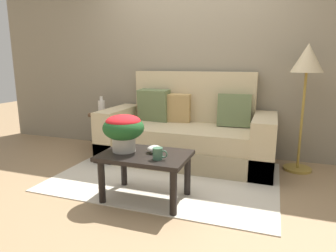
{
  "coord_description": "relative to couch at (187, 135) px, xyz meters",
  "views": [
    {
      "loc": [
        1.07,
        -2.85,
        1.26
      ],
      "look_at": [
        0.02,
        0.11,
        0.59
      ],
      "focal_mm": 31.88,
      "sensor_mm": 36.0,
      "label": 1
    }
  ],
  "objects": [
    {
      "name": "ground_plane",
      "position": [
        -0.05,
        -0.76,
        -0.34
      ],
      "size": [
        14.0,
        14.0,
        0.0
      ],
      "primitive_type": "plane",
      "color": "#997A56"
    },
    {
      "name": "wall_back",
      "position": [
        -0.05,
        0.49,
        0.98
      ],
      "size": [
        6.4,
        0.12,
        2.64
      ],
      "primitive_type": "cube",
      "color": "gray",
      "rests_on": "ground"
    },
    {
      "name": "area_rug",
      "position": [
        -0.05,
        -0.63,
        -0.34
      ],
      "size": [
        2.39,
        1.7,
        0.01
      ],
      "primitive_type": "cube",
      "color": "beige",
      "rests_on": "ground"
    },
    {
      "name": "couch",
      "position": [
        0.0,
        0.0,
        0.0
      ],
      "size": [
        2.16,
        0.92,
        1.14
      ],
      "color": "tan",
      "rests_on": "ground"
    },
    {
      "name": "coffee_table",
      "position": [
        -0.04,
        -1.23,
        0.02
      ],
      "size": [
        0.8,
        0.55,
        0.44
      ],
      "color": "black",
      "rests_on": "ground"
    },
    {
      "name": "side_table",
      "position": [
        -1.3,
        0.08,
        0.03
      ],
      "size": [
        0.4,
        0.4,
        0.54
      ],
      "color": "#4C331E",
      "rests_on": "ground"
    },
    {
      "name": "floor_lamp",
      "position": [
        1.35,
        0.09,
        0.85
      ],
      "size": [
        0.35,
        0.35,
        1.47
      ],
      "color": "olive",
      "rests_on": "ground"
    },
    {
      "name": "potted_plant",
      "position": [
        -0.26,
        -1.22,
        0.32
      ],
      "size": [
        0.38,
        0.38,
        0.35
      ],
      "color": "#B7B2A8",
      "rests_on": "coffee_table"
    },
    {
      "name": "coffee_mug",
      "position": [
        0.13,
        -1.34,
        0.15
      ],
      "size": [
        0.13,
        0.09,
        0.1
      ],
      "color": "#3D664C",
      "rests_on": "coffee_table"
    },
    {
      "name": "snack_bowl",
      "position": [
        0.03,
        -1.17,
        0.14
      ],
      "size": [
        0.13,
        0.13,
        0.07
      ],
      "color": "silver",
      "rests_on": "coffee_table"
    },
    {
      "name": "table_vase",
      "position": [
        -1.31,
        0.09,
        0.29
      ],
      "size": [
        0.1,
        0.1,
        0.24
      ],
      "color": "silver",
      "rests_on": "side_table"
    }
  ]
}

